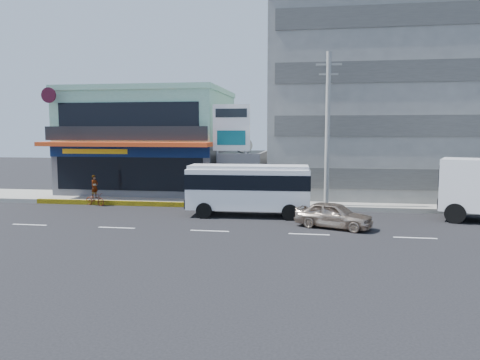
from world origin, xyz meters
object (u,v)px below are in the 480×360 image
object	(u,v)px
satellite_dish	(242,151)
sedan	(334,215)
utility_pole_near	(328,130)
shop_building	(152,144)
billboard	(231,133)
motorcycle_rider	(95,195)
minibus	(249,186)
concrete_building	(378,106)

from	to	relation	value
satellite_dish	sedan	xyz separation A→B (m)	(6.25, -9.22, -2.89)
utility_pole_near	sedan	size ratio (longest dim) A/B	2.48
shop_building	billboard	bearing A→B (deg)	-32.32
billboard	motorcycle_rider	xyz separation A→B (m)	(-9.05, -2.40, -4.24)
billboard	sedan	xyz separation A→B (m)	(6.75, -7.42, -4.24)
minibus	motorcycle_rider	xyz separation A→B (m)	(-10.91, 2.28, -1.13)
motorcycle_rider	billboard	bearing A→B (deg)	14.85
satellite_dish	motorcycle_rider	xyz separation A→B (m)	(-9.55, -4.20, -2.89)
satellite_dish	motorcycle_rider	distance (m)	10.83
billboard	motorcycle_rider	distance (m)	10.28
shop_building	billboard	size ratio (longest dim) A/B	1.80
concrete_building	satellite_dish	size ratio (longest dim) A/B	10.67
sedan	satellite_dish	bearing A→B (deg)	55.40
concrete_building	utility_pole_near	distance (m)	8.79
motorcycle_rider	minibus	bearing A→B (deg)	-11.81
billboard	utility_pole_near	world-z (taller)	utility_pole_near
concrete_building	motorcycle_rider	distance (m)	22.12
utility_pole_near	sedan	distance (m)	7.18
minibus	motorcycle_rider	size ratio (longest dim) A/B	3.53
minibus	motorcycle_rider	world-z (taller)	minibus
concrete_building	sedan	size ratio (longest dim) A/B	3.96
shop_building	minibus	bearing A→B (deg)	-45.20
concrete_building	billboard	distance (m)	12.17
utility_pole_near	minibus	xyz separation A→B (m)	(-4.64, -2.88, -3.33)
utility_pole_near	motorcycle_rider	xyz separation A→B (m)	(-15.55, -0.60, -4.46)
shop_building	satellite_dish	bearing A→B (deg)	-20.21
shop_building	billboard	distance (m)	8.92
shop_building	satellite_dish	xyz separation A→B (m)	(8.00, -2.95, -0.42)
shop_building	utility_pole_near	distance (m)	15.50
shop_building	satellite_dish	size ratio (longest dim) A/B	8.27
shop_building	motorcycle_rider	size ratio (longest dim) A/B	5.95
billboard	sedan	world-z (taller)	billboard
utility_pole_near	concrete_building	bearing A→B (deg)	62.24
concrete_building	billboard	size ratio (longest dim) A/B	2.32
satellite_dish	motorcycle_rider	bearing A→B (deg)	-156.26
satellite_dish	minibus	world-z (taller)	satellite_dish
billboard	utility_pole_near	size ratio (longest dim) A/B	0.69
sedan	minibus	bearing A→B (deg)	82.03
concrete_building	motorcycle_rider	world-z (taller)	concrete_building
minibus	concrete_building	bearing A→B (deg)	50.49
shop_building	motorcycle_rider	bearing A→B (deg)	-102.25
utility_pole_near	motorcycle_rider	size ratio (longest dim) A/B	4.80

